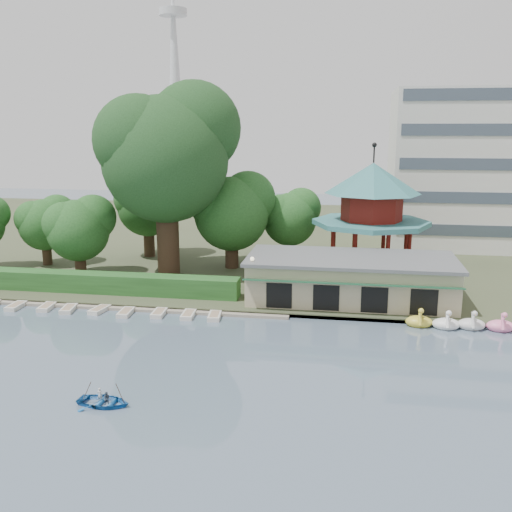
% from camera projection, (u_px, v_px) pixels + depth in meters
% --- Properties ---
extents(ground_plane, '(220.00, 220.00, 0.00)m').
position_uv_depth(ground_plane, '(170.00, 409.00, 32.33)').
color(ground_plane, slate).
rests_on(ground_plane, ground).
extents(shore, '(220.00, 70.00, 0.40)m').
position_uv_depth(shore, '(280.00, 237.00, 82.36)').
color(shore, '#424930').
rests_on(shore, ground).
extents(embankment, '(220.00, 0.60, 0.30)m').
position_uv_depth(embankment, '(232.00, 312.00, 48.96)').
color(embankment, gray).
rests_on(embankment, ground).
extents(dock, '(34.00, 1.60, 0.24)m').
position_uv_depth(dock, '(100.00, 306.00, 50.75)').
color(dock, gray).
rests_on(dock, ground).
extents(boathouse, '(18.60, 9.39, 3.90)m').
position_uv_depth(boathouse, '(350.00, 278.00, 51.40)').
color(boathouse, tan).
rests_on(boathouse, shore).
extents(pavilion, '(12.40, 12.40, 13.50)m').
position_uv_depth(pavilion, '(372.00, 207.00, 59.62)').
color(pavilion, tan).
rests_on(pavilion, shore).
extents(broadcast_tower, '(8.00, 8.00, 96.00)m').
position_uv_depth(broadcast_tower, '(174.00, 63.00, 166.26)').
color(broadcast_tower, silver).
rests_on(broadcast_tower, ground).
extents(hedge, '(30.00, 2.00, 1.80)m').
position_uv_depth(hedge, '(84.00, 282.00, 54.14)').
color(hedge, '#275A24').
rests_on(hedge, shore).
extents(lamp_post, '(0.36, 0.36, 4.28)m').
position_uv_depth(lamp_post, '(252.00, 272.00, 49.66)').
color(lamp_post, black).
rests_on(lamp_post, shore).
extents(big_tree, '(14.23, 13.26, 20.04)m').
position_uv_depth(big_tree, '(167.00, 149.00, 57.92)').
color(big_tree, '#3A281C').
rests_on(big_tree, shore).
extents(small_trees, '(39.30, 16.99, 10.64)m').
position_uv_depth(small_trees, '(158.00, 213.00, 63.48)').
color(small_trees, '#3A281C').
rests_on(small_trees, shore).
extents(moored_rowboats, '(27.29, 2.81, 0.36)m').
position_uv_depth(moored_rowboats, '(71.00, 309.00, 49.74)').
color(moored_rowboats, silver).
rests_on(moored_rowboats, ground).
extents(rowboat_with_passengers, '(4.54, 3.38, 2.01)m').
position_uv_depth(rowboat_with_passengers, '(103.00, 398.00, 32.72)').
color(rowboat_with_passengers, '#1E67B1').
rests_on(rowboat_with_passengers, ground).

